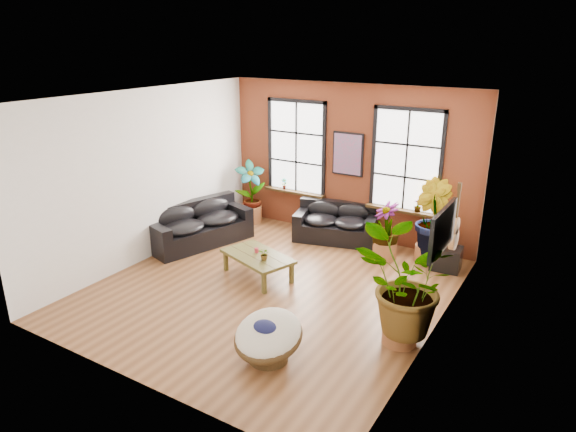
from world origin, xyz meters
name	(u,v)px	position (x,y,z in m)	size (l,w,h in m)	color
room	(275,197)	(0.00, 0.15, 1.75)	(6.04, 6.54, 3.54)	brown
sofa_back	(336,224)	(-0.06, 2.84, 0.38)	(2.01, 1.33, 0.85)	black
sofa_left	(198,225)	(-2.63, 1.02, 0.42)	(1.62, 2.52, 0.92)	black
coffee_table	(258,257)	(-0.50, 0.28, 0.41)	(1.62, 1.24, 0.55)	#49431A
papasan_chair	(268,336)	(1.18, -1.90, 0.39)	(1.05, 1.07, 0.75)	#473219
poster	(348,154)	(0.00, 3.18, 1.95)	(0.74, 0.06, 0.98)	black
tv_wall_unit	(446,230)	(2.93, 0.60, 1.54)	(0.13, 1.86, 1.20)	black
media_box	(446,258)	(2.55, 2.53, 0.24)	(0.60, 0.52, 0.48)	black
pot_back_left	(251,214)	(-2.45, 2.81, 0.21)	(0.70, 0.70, 0.41)	#955830
pot_back_right	(427,254)	(2.11, 2.69, 0.18)	(0.53, 0.53, 0.37)	#955830
pot_right_wall	(400,331)	(2.65, -0.48, 0.20)	(0.68, 0.68, 0.39)	#955830
pot_mid	(385,250)	(1.29, 2.41, 0.18)	(0.59, 0.59, 0.36)	#955830
floor_plant_back_left	(251,189)	(-2.42, 2.79, 0.86)	(0.75, 0.51, 1.43)	#194D14
floor_plant_back_right	(431,218)	(2.11, 2.73, 0.95)	(0.88, 0.71, 1.59)	#194D14
floor_plant_right_wall	(403,286)	(2.66, -0.49, 0.96)	(1.45, 1.25, 1.61)	#194D14
floor_plant_mid	(386,227)	(1.27, 2.43, 0.68)	(0.61, 0.61, 1.09)	#194D14
table_plant	(265,254)	(-0.25, 0.16, 0.58)	(0.22, 0.19, 0.24)	#194D14
sill_plant_left	(284,184)	(-1.65, 3.13, 1.04)	(0.14, 0.10, 0.27)	#194D14
sill_plant_right	(418,206)	(1.70, 3.13, 1.04)	(0.15, 0.15, 0.27)	#194D14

